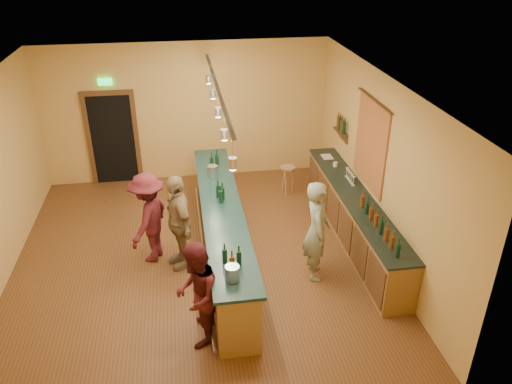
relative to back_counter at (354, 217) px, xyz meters
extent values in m
plane|color=brown|center=(-2.97, -0.18, -0.49)|extent=(7.00, 7.00, 0.00)
cube|color=silver|center=(-2.97, -0.18, 2.71)|extent=(6.50, 7.00, 0.02)
cube|color=#DB9852|center=(-2.97, 3.32, 1.11)|extent=(6.50, 0.02, 3.20)
cube|color=#DB9852|center=(-2.97, -3.68, 1.11)|extent=(6.50, 0.02, 3.20)
cube|color=#DB9852|center=(0.28, -0.18, 1.11)|extent=(0.02, 7.00, 3.20)
cube|color=black|center=(-4.67, 3.30, 0.56)|extent=(0.95, 0.06, 2.10)
cube|color=#462A15|center=(-5.19, 3.28, 0.56)|extent=(0.10, 0.08, 2.10)
cube|color=#462A15|center=(-4.14, 3.28, 0.56)|extent=(0.10, 0.08, 2.10)
cube|color=#462A15|center=(-4.67, 3.28, 1.66)|extent=(1.15, 0.08, 0.10)
cube|color=#19E54C|center=(-4.67, 3.27, 1.91)|extent=(0.30, 0.04, 0.15)
cube|color=#A83521|center=(0.26, 0.22, 1.36)|extent=(0.03, 1.40, 1.60)
cube|color=#462A15|center=(0.19, 1.72, 1.06)|extent=(0.16, 0.55, 0.03)
cube|color=#462A15|center=(0.26, 1.72, 0.96)|extent=(0.03, 0.55, 0.18)
cube|color=brown|center=(0.00, 0.02, -0.04)|extent=(0.55, 4.50, 0.90)
cube|color=black|center=(0.00, 0.02, 0.43)|extent=(0.60, 4.55, 0.04)
cylinder|color=silver|center=(0.00, 1.32, 0.50)|extent=(0.09, 0.09, 0.09)
cube|color=silver|center=(-0.03, 1.82, 0.46)|extent=(0.22, 0.30, 0.01)
cube|color=brown|center=(-2.52, -0.18, 0.01)|extent=(0.60, 5.00, 1.00)
cube|color=#162F2C|center=(-2.52, -0.18, 0.54)|extent=(0.70, 5.10, 0.05)
cylinder|color=silver|center=(-2.88, -0.18, -0.34)|extent=(0.05, 5.00, 0.05)
cylinder|color=silver|center=(-2.57, -2.28, 0.67)|extent=(0.20, 0.20, 0.22)
cylinder|color=silver|center=(-2.57, 1.02, 0.67)|extent=(0.20, 0.20, 0.22)
cube|color=silver|center=(-2.52, -0.18, 2.65)|extent=(0.06, 4.60, 0.05)
cylinder|color=silver|center=(-2.52, -2.18, 2.46)|extent=(0.01, 0.01, 0.35)
cylinder|color=#A5A5AD|center=(-2.52, -2.18, 2.26)|extent=(0.11, 0.11, 0.14)
cylinder|color=#FFEABF|center=(-2.52, -2.18, 2.18)|extent=(0.08, 0.08, 0.02)
cylinder|color=silver|center=(-2.52, -1.18, 2.46)|extent=(0.01, 0.01, 0.35)
cylinder|color=#A5A5AD|center=(-2.52, -1.18, 2.26)|extent=(0.11, 0.11, 0.14)
cylinder|color=#FFEABF|center=(-2.52, -1.18, 2.18)|extent=(0.08, 0.08, 0.02)
cylinder|color=silver|center=(-2.52, -0.18, 2.46)|extent=(0.01, 0.01, 0.35)
cylinder|color=#A5A5AD|center=(-2.52, -0.18, 2.26)|extent=(0.11, 0.11, 0.14)
cylinder|color=#FFEABF|center=(-2.52, -0.18, 2.18)|extent=(0.08, 0.08, 0.02)
cylinder|color=silver|center=(-2.52, 0.82, 2.46)|extent=(0.01, 0.01, 0.35)
cylinder|color=#A5A5AD|center=(-2.52, 0.82, 2.26)|extent=(0.11, 0.11, 0.14)
cylinder|color=#FFEABF|center=(-2.52, 0.82, 2.18)|extent=(0.08, 0.08, 0.02)
cylinder|color=silver|center=(-2.52, 1.82, 2.46)|extent=(0.01, 0.01, 0.35)
cylinder|color=#A5A5AD|center=(-2.52, 1.82, 2.26)|extent=(0.11, 0.11, 0.14)
cylinder|color=#FFEABF|center=(-2.52, 1.82, 2.18)|extent=(0.08, 0.08, 0.02)
imported|color=gray|center=(-1.02, -0.99, 0.40)|extent=(0.50, 0.69, 1.78)
imported|color=#59191E|center=(-3.07, -2.22, 0.32)|extent=(0.72, 0.86, 1.61)
imported|color=#997A51|center=(-3.28, -0.31, 0.38)|extent=(0.71, 1.10, 1.74)
imported|color=#59191E|center=(-3.78, -0.04, 0.35)|extent=(1.02, 1.25, 1.68)
cylinder|color=olive|center=(-0.85, 2.02, 0.17)|extent=(0.33, 0.33, 0.04)
cylinder|color=olive|center=(-0.72, 2.02, -0.17)|extent=(0.04, 0.04, 0.63)
cylinder|color=olive|center=(-0.91, 2.13, -0.17)|extent=(0.04, 0.04, 0.63)
cylinder|color=olive|center=(-0.91, 1.91, -0.17)|extent=(0.04, 0.04, 0.63)
camera|label=1|loc=(-3.11, -7.75, 4.79)|focal=35.00mm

